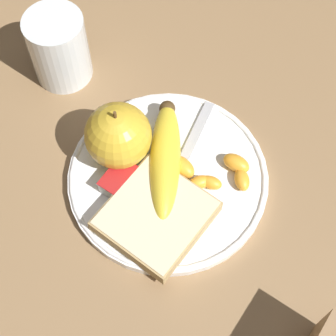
{
  "coord_description": "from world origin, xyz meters",
  "views": [
    {
      "loc": [
        0.24,
        0.17,
        0.59
      ],
      "look_at": [
        0.0,
        0.0,
        0.03
      ],
      "focal_mm": 60.0,
      "sensor_mm": 36.0,
      "label": 1
    }
  ],
  "objects_px": {
    "plate": "(168,178)",
    "jam_packet": "(122,181)",
    "bread_slice": "(156,216)",
    "juice_glass": "(59,50)",
    "banana": "(165,159)",
    "apple": "(118,136)",
    "fork": "(178,181)"
  },
  "relations": [
    {
      "from": "fork",
      "to": "jam_packet",
      "type": "relative_size",
      "value": 4.31
    },
    {
      "from": "plate",
      "to": "juice_glass",
      "type": "distance_m",
      "value": 0.21
    },
    {
      "from": "bread_slice",
      "to": "apple",
      "type": "bearing_deg",
      "value": -119.33
    },
    {
      "from": "jam_packet",
      "to": "bread_slice",
      "type": "bearing_deg",
      "value": 76.75
    },
    {
      "from": "juice_glass",
      "to": "bread_slice",
      "type": "xyz_separation_m",
      "value": [
        0.11,
        0.22,
        -0.02
      ]
    },
    {
      "from": "jam_packet",
      "to": "apple",
      "type": "bearing_deg",
      "value": -140.79
    },
    {
      "from": "plate",
      "to": "banana",
      "type": "xyz_separation_m",
      "value": [
        -0.01,
        -0.01,
        0.02
      ]
    },
    {
      "from": "banana",
      "to": "apple",
      "type": "bearing_deg",
      "value": -74.58
    },
    {
      "from": "fork",
      "to": "plate",
      "type": "bearing_deg",
      "value": -97.79
    },
    {
      "from": "apple",
      "to": "banana",
      "type": "distance_m",
      "value": 0.06
    },
    {
      "from": "banana",
      "to": "bread_slice",
      "type": "xyz_separation_m",
      "value": [
        0.06,
        0.03,
        -0.01
      ]
    },
    {
      "from": "apple",
      "to": "plate",
      "type": "bearing_deg",
      "value": 94.97
    },
    {
      "from": "banana",
      "to": "jam_packet",
      "type": "distance_m",
      "value": 0.06
    },
    {
      "from": "bread_slice",
      "to": "jam_packet",
      "type": "bearing_deg",
      "value": -103.25
    },
    {
      "from": "banana",
      "to": "bread_slice",
      "type": "bearing_deg",
      "value": 25.85
    },
    {
      "from": "apple",
      "to": "bread_slice",
      "type": "relative_size",
      "value": 0.76
    },
    {
      "from": "fork",
      "to": "jam_packet",
      "type": "distance_m",
      "value": 0.07
    },
    {
      "from": "juice_glass",
      "to": "bread_slice",
      "type": "relative_size",
      "value": 0.83
    },
    {
      "from": "apple",
      "to": "bread_slice",
      "type": "distance_m",
      "value": 0.1
    },
    {
      "from": "juice_glass",
      "to": "jam_packet",
      "type": "relative_size",
      "value": 2.13
    },
    {
      "from": "plate",
      "to": "jam_packet",
      "type": "xyz_separation_m",
      "value": [
        0.04,
        -0.04,
        0.01
      ]
    },
    {
      "from": "apple",
      "to": "jam_packet",
      "type": "bearing_deg",
      "value": 39.21
    },
    {
      "from": "fork",
      "to": "apple",
      "type": "bearing_deg",
      "value": -96.46
    },
    {
      "from": "plate",
      "to": "jam_packet",
      "type": "distance_m",
      "value": 0.06
    },
    {
      "from": "banana",
      "to": "fork",
      "type": "relative_size",
      "value": 0.78
    },
    {
      "from": "apple",
      "to": "banana",
      "type": "xyz_separation_m",
      "value": [
        -0.01,
        0.05,
        -0.02
      ]
    },
    {
      "from": "juice_glass",
      "to": "apple",
      "type": "height_order",
      "value": "apple"
    },
    {
      "from": "plate",
      "to": "banana",
      "type": "height_order",
      "value": "banana"
    },
    {
      "from": "plate",
      "to": "juice_glass",
      "type": "height_order",
      "value": "juice_glass"
    },
    {
      "from": "bread_slice",
      "to": "fork",
      "type": "relative_size",
      "value": 0.59
    },
    {
      "from": "apple",
      "to": "juice_glass",
      "type": "bearing_deg",
      "value": -114.16
    },
    {
      "from": "apple",
      "to": "banana",
      "type": "bearing_deg",
      "value": 105.42
    }
  ]
}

